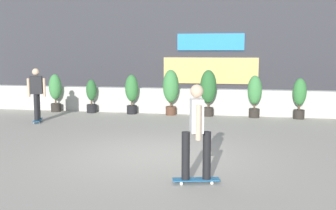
# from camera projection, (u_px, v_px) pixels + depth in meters

# --- Properties ---
(ground_plane) EXTENTS (48.00, 48.00, 0.00)m
(ground_plane) POSITION_uv_depth(u_px,v_px,m) (155.00, 155.00, 8.94)
(ground_plane) COLOR #A8A093
(planter_wall) EXTENTS (18.00, 0.40, 0.90)m
(planter_wall) POSITION_uv_depth(u_px,v_px,m) (192.00, 101.00, 14.73)
(planter_wall) COLOR beige
(planter_wall) RESTS_ON ground
(building_backdrop) EXTENTS (20.00, 2.08, 6.50)m
(building_backdrop) POSITION_uv_depth(u_px,v_px,m) (204.00, 28.00, 18.25)
(building_backdrop) COLOR #38383D
(building_backdrop) RESTS_ON ground
(potted_plant_0) EXTENTS (0.46, 0.46, 1.38)m
(potted_plant_0) POSITION_uv_depth(u_px,v_px,m) (55.00, 90.00, 15.18)
(potted_plant_0) COLOR #2D2823
(potted_plant_0) RESTS_ON ground
(potted_plant_1) EXTENTS (0.37, 0.37, 1.21)m
(potted_plant_1) POSITION_uv_depth(u_px,v_px,m) (91.00, 95.00, 14.94)
(potted_plant_1) COLOR black
(potted_plant_1) RESTS_ON ground
(potted_plant_2) EXTENTS (0.46, 0.46, 1.40)m
(potted_plant_2) POSITION_uv_depth(u_px,v_px,m) (132.00, 92.00, 14.63)
(potted_plant_2) COLOR black
(potted_plant_2) RESTS_ON ground
(potted_plant_3) EXTENTS (0.55, 0.55, 1.58)m
(potted_plant_3) POSITION_uv_depth(u_px,v_px,m) (171.00, 89.00, 14.35)
(potted_plant_3) COLOR brown
(potted_plant_3) RESTS_ON ground
(potted_plant_4) EXTENTS (0.56, 0.56, 1.59)m
(potted_plant_4) POSITION_uv_depth(u_px,v_px,m) (208.00, 89.00, 14.11)
(potted_plant_4) COLOR #2D2823
(potted_plant_4) RESTS_ON ground
(potted_plant_5) EXTENTS (0.47, 0.47, 1.42)m
(potted_plant_5) POSITION_uv_depth(u_px,v_px,m) (255.00, 93.00, 13.83)
(potted_plant_5) COLOR #2D2823
(potted_plant_5) RESTS_ON ground
(potted_plant_6) EXTENTS (0.44, 0.44, 1.35)m
(potted_plant_6) POSITION_uv_depth(u_px,v_px,m) (300.00, 96.00, 13.56)
(potted_plant_6) COLOR #2D2823
(potted_plant_6) RESTS_ON ground
(skater_foreground) EXTENTS (0.82, 0.55, 1.70)m
(skater_foreground) POSITION_uv_depth(u_px,v_px,m) (196.00, 129.00, 6.92)
(skater_foreground) COLOR #266699
(skater_foreground) RESTS_ON ground
(skater_by_wall_left) EXTENTS (0.53, 0.82, 1.70)m
(skater_by_wall_left) POSITION_uv_depth(u_px,v_px,m) (37.00, 92.00, 12.92)
(skater_by_wall_left) COLOR #266699
(skater_by_wall_left) RESTS_ON ground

